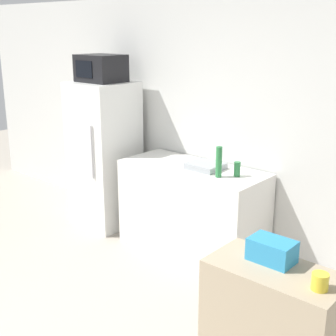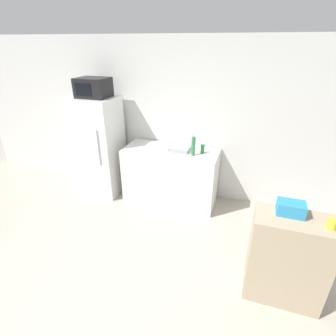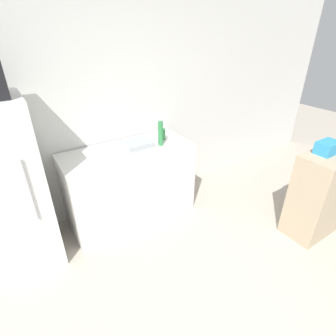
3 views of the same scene
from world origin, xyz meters
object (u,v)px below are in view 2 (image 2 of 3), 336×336
(refrigerator, at_px, (101,147))
(jar, at_px, (332,224))
(microwave, at_px, (93,88))
(bottle_short, at_px, (203,149))
(bottle_tall, at_px, (193,146))
(basket, at_px, (291,208))

(refrigerator, xyz_separation_m, jar, (3.24, -1.42, 0.20))
(microwave, xyz_separation_m, bottle_short, (1.77, 0.10, -0.84))
(refrigerator, xyz_separation_m, microwave, (-0.00, -0.00, 1.00))
(refrigerator, xyz_separation_m, bottle_short, (1.76, 0.10, 0.15))
(microwave, distance_m, bottle_tall, 1.82)
(refrigerator, distance_m, jar, 3.54)
(bottle_short, height_order, jar, jar)
(refrigerator, xyz_separation_m, basket, (2.91, -1.31, 0.22))
(refrigerator, bearing_deg, bottle_tall, -1.33)
(bottle_tall, bearing_deg, microwave, 178.72)
(refrigerator, bearing_deg, microwave, -107.41)
(refrigerator, relative_size, bottle_short, 12.07)
(bottle_tall, relative_size, basket, 1.16)
(bottle_tall, distance_m, jar, 2.11)
(bottle_short, relative_size, jar, 1.59)
(microwave, height_order, bottle_tall, microwave)
(jar, bearing_deg, microwave, 156.35)
(microwave, bearing_deg, basket, -24.25)
(basket, distance_m, jar, 0.35)
(microwave, bearing_deg, refrigerator, 72.59)
(microwave, distance_m, basket, 3.28)
(bottle_tall, height_order, jar, bottle_tall)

